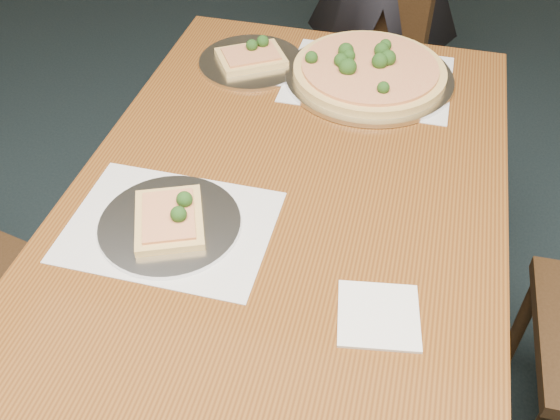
% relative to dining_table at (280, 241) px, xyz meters
% --- Properties ---
extents(dining_table, '(0.90, 1.50, 0.75)m').
position_rel_dining_table_xyz_m(dining_table, '(0.00, 0.00, 0.00)').
color(dining_table, '#572F11').
rests_on(dining_table, ground).
extents(chair_far, '(0.55, 0.55, 0.91)m').
position_rel_dining_table_xyz_m(chair_far, '(-0.00, 1.09, -0.14)').
color(chair_far, black).
rests_on(chair_far, ground).
extents(placemat_main, '(0.42, 0.32, 0.00)m').
position_rel_dining_table_xyz_m(placemat_main, '(0.10, 0.53, 0.09)').
color(placemat_main, white).
rests_on(placemat_main, dining_table).
extents(placemat_near, '(0.40, 0.30, 0.00)m').
position_rel_dining_table_xyz_m(placemat_near, '(-0.20, -0.10, 0.09)').
color(placemat_near, white).
rests_on(placemat_near, dining_table).
extents(pizza_pan, '(0.43, 0.43, 0.07)m').
position_rel_dining_table_xyz_m(pizza_pan, '(0.10, 0.53, 0.12)').
color(pizza_pan, silver).
rests_on(pizza_pan, dining_table).
extents(slice_plate_near, '(0.28, 0.28, 0.06)m').
position_rel_dining_table_xyz_m(slice_plate_near, '(-0.20, -0.10, 0.11)').
color(slice_plate_near, silver).
rests_on(slice_plate_near, dining_table).
extents(slice_plate_far, '(0.28, 0.28, 0.06)m').
position_rel_dining_table_xyz_m(slice_plate_far, '(-0.21, 0.53, 0.10)').
color(slice_plate_far, silver).
rests_on(slice_plate_far, dining_table).
extents(napkin, '(0.16, 0.16, 0.01)m').
position_rel_dining_table_xyz_m(napkin, '(0.23, -0.21, 0.09)').
color(napkin, white).
rests_on(napkin, dining_table).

